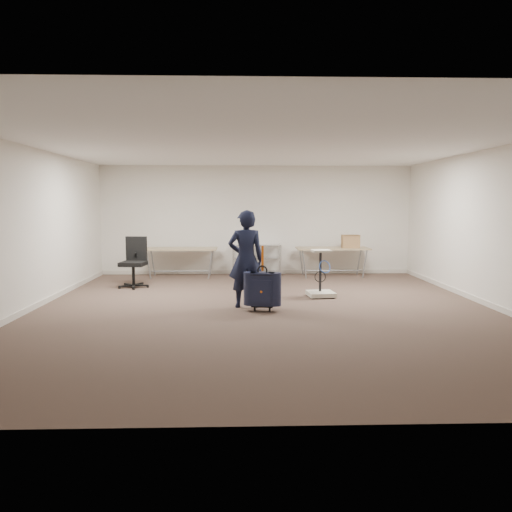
{
  "coord_description": "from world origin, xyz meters",
  "views": [
    {
      "loc": [
        -0.41,
        -8.44,
        1.83
      ],
      "look_at": [
        -0.14,
        0.3,
        0.91
      ],
      "focal_mm": 35.0,
      "sensor_mm": 36.0,
      "label": 1
    }
  ],
  "objects": [
    {
      "name": "ground",
      "position": [
        0.0,
        0.0,
        0.0
      ],
      "size": [
        9.0,
        9.0,
        0.0
      ],
      "primitive_type": "plane",
      "color": "#47352B",
      "rests_on": "ground"
    },
    {
      "name": "equipment_cart",
      "position": [
        1.17,
        1.21,
        0.24
      ],
      "size": [
        0.56,
        0.56,
        0.93
      ],
      "color": "beige",
      "rests_on": "ground"
    },
    {
      "name": "suitcase",
      "position": [
        -0.04,
        -0.09,
        0.38
      ],
      "size": [
        0.45,
        0.31,
        1.12
      ],
      "color": "#162032",
      "rests_on": "ground"
    },
    {
      "name": "wire_shelf",
      "position": [
        0.0,
        4.2,
        0.44
      ],
      "size": [
        1.22,
        0.47,
        0.8
      ],
      "color": "silver",
      "rests_on": "ground"
    },
    {
      "name": "office_chair",
      "position": [
        -2.75,
        2.47,
        0.33
      ],
      "size": [
        0.67,
        0.67,
        1.1
      ],
      "color": "black",
      "rests_on": "ground"
    },
    {
      "name": "folding_table_left",
      "position": [
        -1.9,
        3.95,
        0.68
      ],
      "size": [
        1.8,
        0.75,
        0.73
      ],
      "color": "tan",
      "rests_on": "ground"
    },
    {
      "name": "person",
      "position": [
        -0.32,
        0.27,
        0.86
      ],
      "size": [
        0.65,
        0.45,
        1.72
      ],
      "primitive_type": "imported",
      "rotation": [
        0.0,
        0.0,
        3.21
      ],
      "color": "black",
      "rests_on": "ground"
    },
    {
      "name": "folding_table_right",
      "position": [
        1.9,
        3.95,
        0.68
      ],
      "size": [
        1.8,
        0.75,
        0.73
      ],
      "color": "tan",
      "rests_on": "ground"
    },
    {
      "name": "cardboard_box",
      "position": [
        2.34,
        3.9,
        0.89
      ],
      "size": [
        0.44,
        0.34,
        0.32
      ],
      "primitive_type": "cube",
      "rotation": [
        0.0,
        0.0,
        -0.05
      ],
      "color": "olive",
      "rests_on": "folding_table_right"
    },
    {
      "name": "room_shell",
      "position": [
        0.0,
        1.38,
        0.05
      ],
      "size": [
        8.0,
        9.0,
        9.0
      ],
      "color": "silver",
      "rests_on": "ground"
    }
  ]
}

